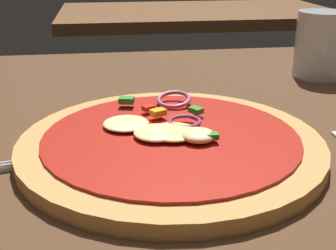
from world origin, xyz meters
name	(u,v)px	position (x,y,z in m)	size (l,w,h in m)	color
dining_table	(192,176)	(0.00, 0.00, 0.02)	(1.38, 0.97, 0.03)	#4C301C
pizza	(170,142)	(-0.02, 0.02, 0.04)	(0.30, 0.30, 0.03)	tan
beer_glass	(320,47)	(0.25, 0.27, 0.08)	(0.08, 0.08, 0.10)	silver
background_table	(197,15)	(0.23, 1.11, 0.02)	(0.89, 0.50, 0.03)	brown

